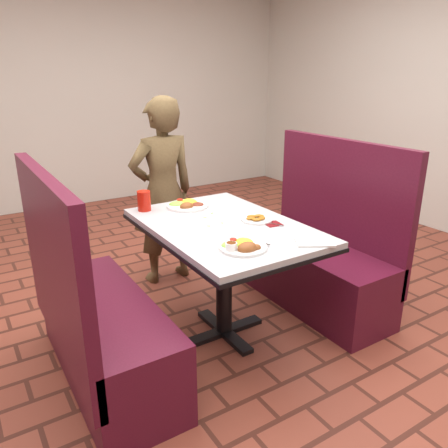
{
  "coord_description": "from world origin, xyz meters",
  "views": [
    {
      "loc": [
        -1.3,
        -2.06,
        1.6
      ],
      "look_at": [
        0.0,
        0.0,
        0.75
      ],
      "focal_mm": 35.0,
      "sensor_mm": 36.0,
      "label": 1
    }
  ],
  "objects": [
    {
      "name": "room",
      "position": [
        0.0,
        0.0,
        1.91
      ],
      "size": [
        7.0,
        7.04,
        2.82
      ],
      "color": "brown",
      "rests_on": "ground"
    },
    {
      "name": "plantain_plate",
      "position": [
        0.2,
        -0.05,
        0.76
      ],
      "size": [
        0.19,
        0.19,
        0.03
      ],
      "rotation": [
        0.0,
        0.0,
        0.1
      ],
      "color": "white",
      "rests_on": "dining_table"
    },
    {
      "name": "knife_utensil",
      "position": [
        -0.03,
        -0.35,
        0.76
      ],
      "size": [
        0.08,
        0.18,
        0.0
      ],
      "primitive_type": "cube",
      "rotation": [
        0.0,
        0.0,
        0.36
      ],
      "color": "silver",
      "rests_on": "dining_table"
    },
    {
      "name": "lettuce_shreds",
      "position": [
        0.04,
        0.06,
        0.75
      ],
      "size": [
        0.28,
        0.32,
        0.0
      ],
      "primitive_type": null,
      "color": "#83B046",
      "rests_on": "dining_table"
    },
    {
      "name": "maroon_napkin",
      "position": [
        0.24,
        -0.16,
        0.75
      ],
      "size": [
        0.11,
        0.11,
        0.0
      ],
      "primitive_type": "cube",
      "rotation": [
        0.0,
        0.0,
        -0.15
      ],
      "color": "#5F0E11",
      "rests_on": "dining_table"
    },
    {
      "name": "dining_table",
      "position": [
        0.0,
        0.0,
        0.65
      ],
      "size": [
        0.81,
        1.21,
        0.75
      ],
      "color": "silver",
      "rests_on": "ground"
    },
    {
      "name": "booth_bench_left",
      "position": [
        -0.8,
        0.0,
        0.33
      ],
      "size": [
        0.47,
        1.2,
        1.17
      ],
      "color": "#541327",
      "rests_on": "ground"
    },
    {
      "name": "red_tumbler",
      "position": [
        -0.29,
        0.51,
        0.81
      ],
      "size": [
        0.09,
        0.09,
        0.13
      ],
      "primitive_type": "cylinder",
      "color": "red",
      "rests_on": "dining_table"
    },
    {
      "name": "far_dinner_plate",
      "position": [
        -0.02,
        0.43,
        0.78
      ],
      "size": [
        0.28,
        0.28,
        0.07
      ],
      "rotation": [
        0.0,
        0.0,
        -0.41
      ],
      "color": "white",
      "rests_on": "dining_table"
    },
    {
      "name": "diner_person",
      "position": [
        0.04,
        0.95,
        0.72
      ],
      "size": [
        0.53,
        0.35,
        1.45
      ],
      "primitive_type": "imported",
      "rotation": [
        0.0,
        0.0,
        3.15
      ],
      "color": "brown",
      "rests_on": "ground"
    },
    {
      "name": "paper_napkin",
      "position": [
        0.24,
        -0.51,
        0.76
      ],
      "size": [
        0.24,
        0.23,
        0.01
      ],
      "primitive_type": "cube",
      "rotation": [
        0.0,
        0.0,
        -0.55
      ],
      "color": "white",
      "rests_on": "dining_table"
    },
    {
      "name": "spoon_utensil",
      "position": [
        0.24,
        -0.17,
        0.75
      ],
      "size": [
        0.06,
        0.12,
        0.0
      ],
      "primitive_type": "cube",
      "rotation": [
        0.0,
        0.0,
        0.43
      ],
      "color": "silver",
      "rests_on": "dining_table"
    },
    {
      "name": "fork_utensil",
      "position": [
        -0.11,
        -0.35,
        0.76
      ],
      "size": [
        0.03,
        0.14,
        0.0
      ],
      "primitive_type": "cube",
      "rotation": [
        0.0,
        0.0,
        0.14
      ],
      "color": "silver",
      "rests_on": "dining_table"
    },
    {
      "name": "near_dinner_plate",
      "position": [
        -0.13,
        -0.38,
        0.78
      ],
      "size": [
        0.25,
        0.25,
        0.08
      ],
      "rotation": [
        0.0,
        0.0,
        -0.29
      ],
      "color": "white",
      "rests_on": "dining_table"
    },
    {
      "name": "booth_bench_right",
      "position": [
        0.8,
        0.0,
        0.33
      ],
      "size": [
        0.47,
        1.2,
        1.17
      ],
      "color": "#541327",
      "rests_on": "ground"
    }
  ]
}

